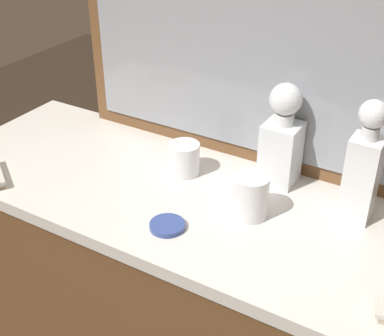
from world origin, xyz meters
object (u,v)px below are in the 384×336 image
Objects in this scene: crystal_decanter_center at (362,173)px; crystal_tumbler_left at (251,197)px; crystal_decanter_left at (281,144)px; crystal_tumbler_rear at (184,160)px; porcelain_dish at (167,226)px.

crystal_tumbler_left is at bearing -151.26° from crystal_decanter_center.
crystal_decanter_left is 0.26m from crystal_tumbler_rear.
crystal_decanter_center reaches higher than crystal_decanter_left.
crystal_decanter_center is 0.25m from crystal_tumbler_left.
porcelain_dish is at bearing -67.77° from crystal_tumbler_rear.
crystal_tumbler_left reaches higher than porcelain_dish.
crystal_tumbler_left is at bearing -19.45° from crystal_tumbler_rear.
crystal_tumbler_rear is 1.04× the size of porcelain_dish.
porcelain_dish is (-0.14, -0.31, -0.10)m from crystal_decanter_left.
crystal_tumbler_left is at bearing 46.18° from porcelain_dish.
crystal_tumbler_left is 1.24× the size of crystal_tumbler_rear.
porcelain_dish is (-0.35, -0.26, -0.11)m from crystal_decanter_center.
crystal_tumbler_rear is at bearing 112.23° from porcelain_dish.
crystal_tumbler_rear is (-0.44, -0.04, -0.08)m from crystal_decanter_center.
crystal_decanter_left reaches higher than porcelain_dish.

